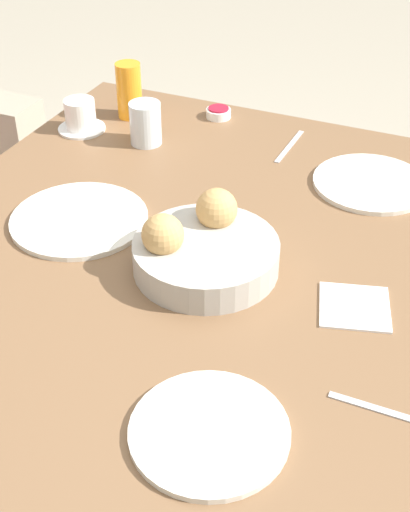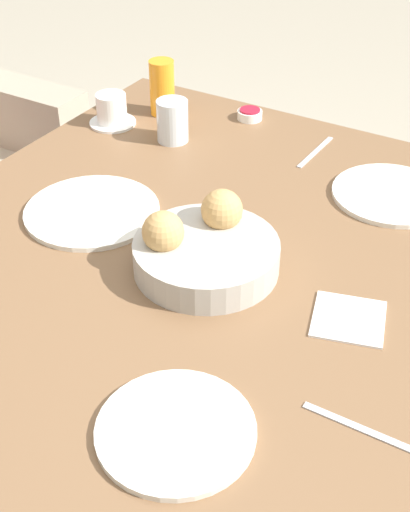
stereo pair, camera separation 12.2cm
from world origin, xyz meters
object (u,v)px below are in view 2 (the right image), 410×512
(plate_near_right, at_px, (392,194))
(water_tumbler, at_px, (172,121))
(jam_bowl_berry, at_px, (250,114))
(bread_basket, at_px, (203,250))
(coffee_cup, at_px, (112,111))
(plate_far_center, at_px, (92,211))
(knife_silver, at_px, (315,152))
(fork_silver, at_px, (361,428))
(napkin, at_px, (349,318))
(juice_glass, at_px, (162,88))
(plate_near_left, at_px, (176,430))

(plate_near_right, height_order, water_tumbler, water_tumbler)
(jam_bowl_berry, bearing_deg, bread_basket, -159.87)
(plate_near_right, height_order, coffee_cup, coffee_cup)
(coffee_cup, bearing_deg, plate_far_center, -149.09)
(plate_far_center, distance_m, knife_silver, 0.53)
(water_tumbler, bearing_deg, fork_silver, -130.75)
(coffee_cup, height_order, fork_silver, coffee_cup)
(plate_far_center, distance_m, napkin, 0.55)
(water_tumbler, height_order, fork_silver, water_tumbler)
(plate_near_right, relative_size, juice_glass, 1.80)
(plate_far_center, relative_size, fork_silver, 1.58)
(plate_far_center, relative_size, water_tumbler, 2.74)
(water_tumbler, bearing_deg, juice_glass, 42.42)
(jam_bowl_berry, bearing_deg, knife_silver, -110.57)
(plate_near_right, height_order, napkin, plate_near_right)
(plate_near_right, bearing_deg, plate_far_center, 126.72)
(coffee_cup, distance_m, jam_bowl_berry, 0.33)
(plate_near_right, relative_size, knife_silver, 1.44)
(plate_near_right, bearing_deg, coffee_cup, 91.60)
(bread_basket, relative_size, coffee_cup, 2.28)
(coffee_cup, xyz_separation_m, fork_silver, (-0.58, -0.85, -0.03))
(jam_bowl_berry, distance_m, knife_silver, 0.22)
(plate_near_left, relative_size, water_tumbler, 2.25)
(plate_near_left, relative_size, jam_bowl_berry, 3.60)
(plate_near_left, bearing_deg, napkin, -18.78)
(plate_near_right, distance_m, water_tumbler, 0.52)
(jam_bowl_berry, bearing_deg, plate_near_left, -157.96)
(bread_basket, xyz_separation_m, jam_bowl_berry, (0.57, 0.21, -0.02))
(plate_near_right, height_order, juice_glass, juice_glass)
(plate_far_center, bearing_deg, plate_near_right, -53.28)
(jam_bowl_berry, xyz_separation_m, fork_silver, (-0.77, -0.58, -0.01))
(water_tumbler, xyz_separation_m, fork_silver, (-0.58, -0.68, -0.05))
(juice_glass, distance_m, water_tumbler, 0.15)
(plate_near_right, relative_size, plate_far_center, 0.91)
(plate_near_left, xyz_separation_m, plate_far_center, (0.37, 0.43, 0.00))
(coffee_cup, bearing_deg, jam_bowl_berry, -54.50)
(plate_far_center, distance_m, fork_silver, 0.69)
(juice_glass, bearing_deg, fork_silver, -131.72)
(fork_silver, height_order, knife_silver, same)
(water_tumbler, distance_m, knife_silver, 0.33)
(fork_silver, bearing_deg, knife_silver, 28.02)
(fork_silver, bearing_deg, water_tumbler, 49.25)
(fork_silver, bearing_deg, bread_basket, 61.30)
(bread_basket, bearing_deg, knife_silver, 0.26)
(bread_basket, height_order, coffee_cup, bread_basket)
(juice_glass, xyz_separation_m, napkin, (-0.49, -0.68, -0.06))
(napkin, bearing_deg, coffee_cup, 63.27)
(jam_bowl_berry, bearing_deg, fork_silver, -143.25)
(bread_basket, height_order, jam_bowl_berry, bread_basket)
(plate_near_left, bearing_deg, fork_silver, -57.79)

